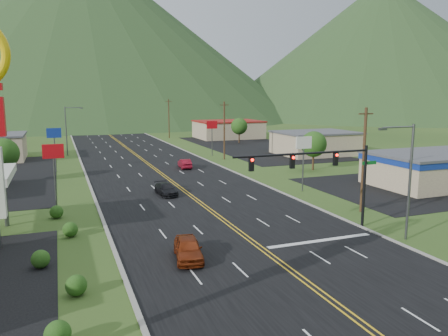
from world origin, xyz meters
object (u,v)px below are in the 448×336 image
object	(u,v)px
car_dark_mid	(166,190)
car_red_far	(185,164)
streetlight_east	(407,174)
traffic_signal	(325,168)
streetlight_west	(68,127)
car_red_near	(188,249)

from	to	relation	value
car_dark_mid	car_red_far	bearing A→B (deg)	63.06
car_dark_mid	car_red_far	size ratio (longest dim) A/B	1.02
car_dark_mid	streetlight_east	bearing A→B (deg)	-62.10
traffic_signal	streetlight_west	world-z (taller)	streetlight_west
streetlight_west	car_red_far	xyz separation A→B (m)	(16.12, -21.74, -4.48)
streetlight_east	streetlight_west	size ratio (longest dim) A/B	1.00
car_red_near	car_dark_mid	bearing A→B (deg)	90.92
traffic_signal	car_red_near	world-z (taller)	traffic_signal
car_dark_mid	car_red_far	distance (m)	18.06
car_red_far	car_red_near	bearing A→B (deg)	79.18
streetlight_east	car_dark_mid	size ratio (longest dim) A/B	2.07
streetlight_west	car_red_far	bearing A→B (deg)	-53.44
car_red_near	car_red_far	size ratio (longest dim) A/B	1.05
car_red_near	streetlight_east	bearing A→B (deg)	3.34
traffic_signal	car_dark_mid	xyz separation A→B (m)	(-8.96, 17.58, -4.70)
car_red_far	streetlight_east	bearing A→B (deg)	104.64
car_red_far	car_dark_mid	bearing A→B (deg)	72.14
streetlight_west	traffic_signal	bearing A→B (deg)	-72.03
car_red_near	car_dark_mid	world-z (taller)	car_red_near
traffic_signal	streetlight_west	distance (m)	58.88
traffic_signal	car_red_near	bearing A→B (deg)	-170.44
streetlight_west	car_red_near	distance (m)	58.53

